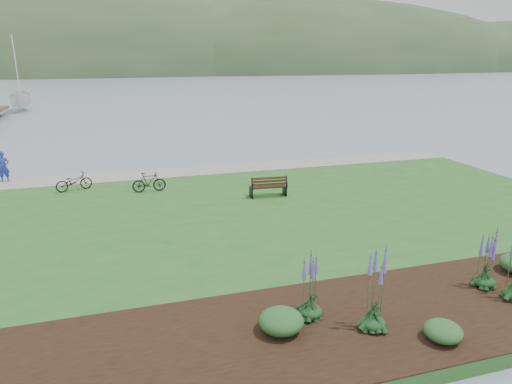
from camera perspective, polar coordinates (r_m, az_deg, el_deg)
ground at (r=20.24m, az=-6.13°, el=-3.19°), size 600.00×600.00×0.00m
lawn at (r=18.33m, az=-4.95°, el=-4.64°), size 34.00×20.00×0.40m
shoreline_path at (r=26.65m, az=-8.99°, el=2.51°), size 34.00×2.20×0.03m
garden_bed at (r=12.74m, az=16.76°, el=-14.37°), size 24.00×4.40×0.04m
far_hillside at (r=190.31m, az=-10.12°, el=14.36°), size 580.00×80.00×38.00m
park_bench at (r=21.57m, az=1.58°, el=0.75°), size 1.76×0.82×1.06m
person at (r=27.45m, az=-29.08°, el=3.05°), size 0.71×0.49×1.93m
bicycle_a at (r=24.33m, az=-21.82°, el=1.21°), size 1.12×1.85×0.92m
bicycle_b at (r=22.99m, az=-13.24°, el=1.21°), size 0.51×1.64×0.98m
sailboat at (r=66.74m, az=-27.15°, el=8.98°), size 12.30×12.49×29.81m
echium_0 at (r=11.50m, az=14.69°, el=-12.03°), size 0.62×0.62×2.39m
echium_1 at (r=14.68m, az=26.93°, el=-7.70°), size 0.62×0.62×1.89m
echium_4 at (r=11.74m, az=6.94°, el=-11.70°), size 0.62×0.62×2.10m
shrub_0 at (r=11.42m, az=3.18°, el=-15.79°), size 1.10×1.10×0.55m
shrub_1 at (r=11.97m, az=22.34°, el=-15.79°), size 0.90×0.90×0.45m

